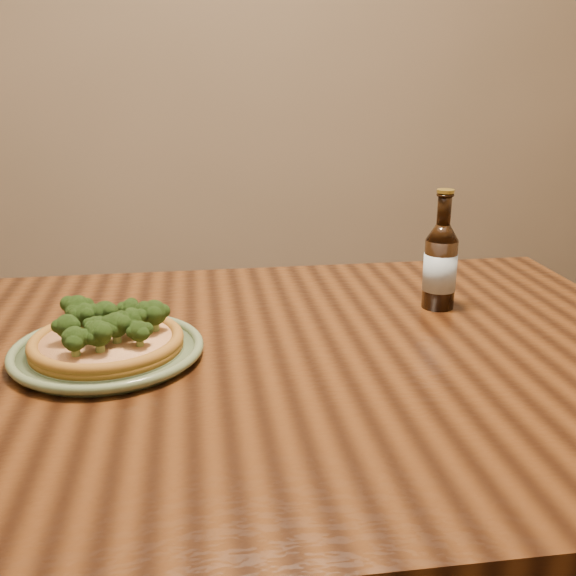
{
  "coord_description": "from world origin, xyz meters",
  "views": [
    {
      "loc": [
        0.07,
        -0.79,
        1.15
      ],
      "look_at": [
        0.22,
        0.2,
        0.82
      ],
      "focal_mm": 42.0,
      "sensor_mm": 36.0,
      "label": 1
    }
  ],
  "objects": [
    {
      "name": "plate",
      "position": [
        -0.06,
        0.13,
        0.76
      ],
      "size": [
        0.28,
        0.28,
        0.02
      ],
      "rotation": [
        0.0,
        0.0,
        0.15
      ],
      "color": "#5D714E",
      "rests_on": "table"
    },
    {
      "name": "pizza",
      "position": [
        -0.06,
        0.13,
        0.78
      ],
      "size": [
        0.22,
        0.22,
        0.07
      ],
      "rotation": [
        0.0,
        0.0,
        0.32
      ],
      "color": "#8F6020",
      "rests_on": "plate"
    },
    {
      "name": "beer_bottle",
      "position": [
        0.49,
        0.27,
        0.83
      ],
      "size": [
        0.06,
        0.06,
        0.21
      ],
      "rotation": [
        0.0,
        0.0,
        0.04
      ],
      "color": "black",
      "rests_on": "table"
    },
    {
      "name": "table",
      "position": [
        0.0,
        0.1,
        0.66
      ],
      "size": [
        1.6,
        0.9,
        0.75
      ],
      "color": "#42230E",
      "rests_on": "ground"
    }
  ]
}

